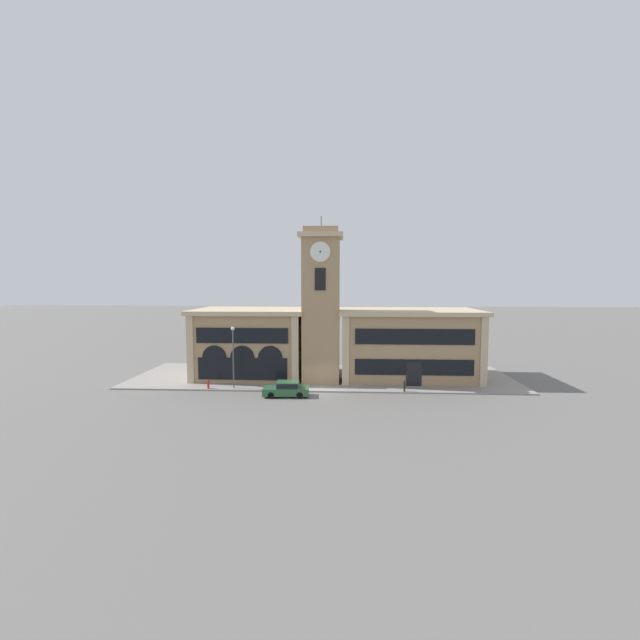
{
  "coord_description": "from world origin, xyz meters",
  "views": [
    {
      "loc": [
        2.2,
        -39.98,
        10.46
      ],
      "look_at": [
        -0.02,
        2.52,
        6.74
      ],
      "focal_mm": 24.0,
      "sensor_mm": 36.0,
      "label": 1
    }
  ],
  "objects_px": {
    "parked_car_near": "(287,389)",
    "fire_hydrant": "(208,384)",
    "street_lamp": "(233,348)",
    "bollard": "(404,386)"
  },
  "relations": [
    {
      "from": "street_lamp",
      "to": "fire_hydrant",
      "type": "distance_m",
      "value": 4.3
    },
    {
      "from": "parked_car_near",
      "to": "street_lamp",
      "type": "relative_size",
      "value": 0.71
    },
    {
      "from": "parked_car_near",
      "to": "bollard",
      "type": "distance_m",
      "value": 11.17
    },
    {
      "from": "street_lamp",
      "to": "fire_hydrant",
      "type": "bearing_deg",
      "value": -172.45
    },
    {
      "from": "bollard",
      "to": "fire_hydrant",
      "type": "relative_size",
      "value": 1.22
    },
    {
      "from": "parked_car_near",
      "to": "fire_hydrant",
      "type": "distance_m",
      "value": 8.17
    },
    {
      "from": "bollard",
      "to": "fire_hydrant",
      "type": "xyz_separation_m",
      "value": [
        -18.98,
        0.13,
        -0.1
      ]
    },
    {
      "from": "parked_car_near",
      "to": "fire_hydrant",
      "type": "xyz_separation_m",
      "value": [
        -7.95,
        1.89,
        -0.15
      ]
    },
    {
      "from": "parked_car_near",
      "to": "street_lamp",
      "type": "bearing_deg",
      "value": -24.95
    },
    {
      "from": "parked_car_near",
      "to": "street_lamp",
      "type": "height_order",
      "value": "street_lamp"
    }
  ]
}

